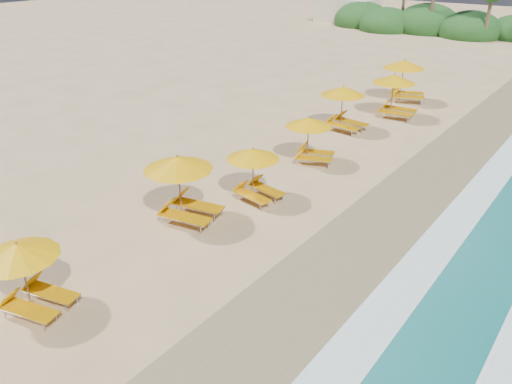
% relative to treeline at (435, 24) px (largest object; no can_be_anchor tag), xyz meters
% --- Properties ---
extents(ground, '(160.00, 160.00, 0.00)m').
position_rel_treeline_xyz_m(ground, '(9.94, -45.51, -1.00)').
color(ground, tan).
rests_on(ground, ground).
extents(wet_sand, '(4.00, 160.00, 0.01)m').
position_rel_treeline_xyz_m(wet_sand, '(13.94, -45.51, -0.99)').
color(wet_sand, '#8D7954').
rests_on(wet_sand, ground).
extents(surf_foam, '(4.00, 160.00, 0.01)m').
position_rel_treeline_xyz_m(surf_foam, '(16.64, -45.51, -0.97)').
color(surf_foam, white).
rests_on(surf_foam, ground).
extents(station_3, '(2.53, 2.44, 2.04)m').
position_rel_treeline_xyz_m(station_3, '(8.08, -52.63, 0.14)').
color(station_3, olive).
rests_on(station_3, ground).
extents(station_4, '(2.94, 2.83, 2.40)m').
position_rel_treeline_xyz_m(station_4, '(7.82, -46.76, 0.35)').
color(station_4, olive).
rests_on(station_4, ground).
extents(station_5, '(2.38, 2.26, 2.03)m').
position_rel_treeline_xyz_m(station_5, '(8.79, -44.00, 0.14)').
color(station_5, olive).
rests_on(station_5, ground).
extents(station_6, '(2.72, 2.69, 2.08)m').
position_rel_treeline_xyz_m(station_6, '(8.52, -39.65, 0.17)').
color(station_6, olive).
rests_on(station_6, ground).
extents(station_7, '(2.62, 2.46, 2.31)m').
position_rel_treeline_xyz_m(station_7, '(7.60, -34.93, 0.30)').
color(station_7, olive).
rests_on(station_7, ground).
extents(station_8, '(2.83, 2.69, 2.42)m').
position_rel_treeline_xyz_m(station_8, '(8.77, -31.26, 0.36)').
color(station_8, olive).
rests_on(station_8, ground).
extents(station_9, '(3.32, 3.29, 2.56)m').
position_rel_treeline_xyz_m(station_9, '(7.93, -27.83, 0.44)').
color(station_9, olive).
rests_on(station_9, ground).
extents(treeline, '(25.80, 8.80, 9.74)m').
position_rel_treeline_xyz_m(treeline, '(0.00, 0.00, 0.00)').
color(treeline, '#163D14').
rests_on(treeline, ground).
extents(beach_building, '(7.00, 5.00, 2.80)m').
position_rel_treeline_xyz_m(beach_building, '(-12.06, 2.49, 0.40)').
color(beach_building, beige).
rests_on(beach_building, ground).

